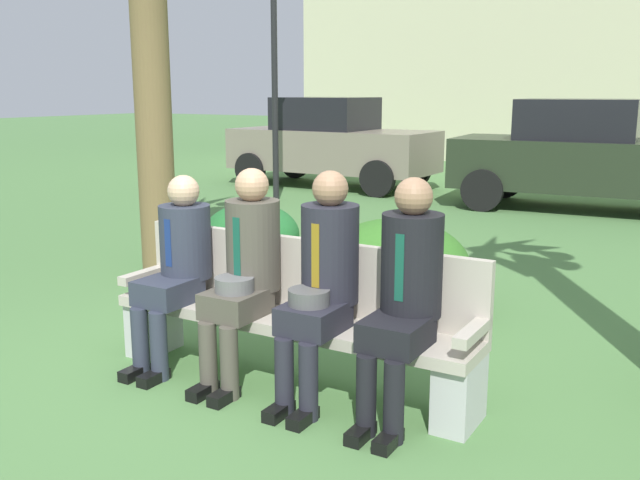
# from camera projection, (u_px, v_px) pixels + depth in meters

# --- Properties ---
(ground_plane) EXTENTS (80.00, 80.00, 0.00)m
(ground_plane) POSITION_uv_depth(u_px,v_px,m) (242.00, 382.00, 4.47)
(ground_plane) COLOR #4E7B42
(park_bench) EXTENTS (2.43, 0.44, 0.90)m
(park_bench) POSITION_uv_depth(u_px,v_px,m) (293.00, 314.00, 4.41)
(park_bench) COLOR #B7AD9E
(park_bench) RESTS_ON ground
(seated_man_leftmost) EXTENTS (0.34, 0.72, 1.27)m
(seated_man_leftmost) POSITION_uv_depth(u_px,v_px,m) (177.00, 261.00, 4.64)
(seated_man_leftmost) COLOR #2D3342
(seated_man_leftmost) RESTS_ON ground
(seated_man_centerleft) EXTENTS (0.34, 0.72, 1.34)m
(seated_man_centerleft) POSITION_uv_depth(u_px,v_px,m) (246.00, 266.00, 4.36)
(seated_man_centerleft) COLOR #4C473D
(seated_man_centerleft) RESTS_ON ground
(seated_man_centerright) EXTENTS (0.34, 0.72, 1.36)m
(seated_man_centerright) POSITION_uv_depth(u_px,v_px,m) (322.00, 276.00, 4.09)
(seated_man_centerright) COLOR #23232D
(seated_man_centerright) RESTS_ON ground
(seated_man_rightmost) EXTENTS (0.34, 0.72, 1.35)m
(seated_man_rightmost) POSITION_uv_depth(u_px,v_px,m) (405.00, 288.00, 3.84)
(seated_man_rightmost) COLOR black
(seated_man_rightmost) RESTS_ON ground
(shrub_near_bench) EXTENTS (1.04, 0.95, 0.65)m
(shrub_near_bench) POSITION_uv_depth(u_px,v_px,m) (252.00, 234.00, 7.46)
(shrub_near_bench) COLOR #246A2F
(shrub_near_bench) RESTS_ON ground
(shrub_far_lawn) EXTENTS (1.24, 1.14, 0.77)m
(shrub_far_lawn) POSITION_uv_depth(u_px,v_px,m) (396.00, 266.00, 5.83)
(shrub_far_lawn) COLOR #346E24
(shrub_far_lawn) RESTS_ON ground
(parked_car_near) EXTENTS (3.93, 1.77, 1.68)m
(parked_car_near) POSITION_uv_depth(u_px,v_px,m) (331.00, 143.00, 13.41)
(parked_car_near) COLOR slate
(parked_car_near) RESTS_ON ground
(parked_car_far) EXTENTS (3.99, 1.92, 1.68)m
(parked_car_far) POSITION_uv_depth(u_px,v_px,m) (584.00, 156.00, 10.72)
(parked_car_far) COLOR #232D1E
(parked_car_far) RESTS_ON ground
(street_lamp) EXTENTS (0.24, 0.24, 3.54)m
(street_lamp) POSITION_uv_depth(u_px,v_px,m) (274.00, 67.00, 11.40)
(street_lamp) COLOR black
(street_lamp) RESTS_ON ground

